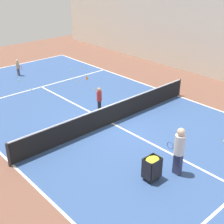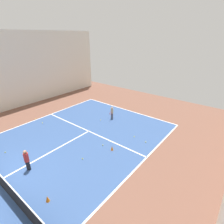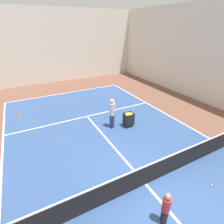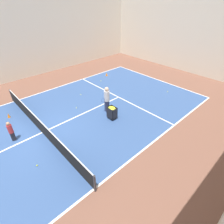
# 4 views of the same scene
# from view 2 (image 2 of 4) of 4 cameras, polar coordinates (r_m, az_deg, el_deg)

# --- Properties ---
(line_baseline_near) EXTENTS (10.02, 0.10, 0.00)m
(line_baseline_near) POSITION_cam_2_polar(r_m,az_deg,el_deg) (17.25, 4.94, 0.64)
(line_baseline_near) COLOR white
(line_baseline_near) RESTS_ON ground
(line_service_near) EXTENTS (10.02, 0.10, 0.00)m
(line_service_near) POSITION_cam_2_polar(r_m,az_deg,el_deg) (13.63, -7.62, -6.22)
(line_service_near) COLOR white
(line_service_near) RESTS_ON ground
(player_near_baseline) EXTENTS (0.23, 0.55, 1.10)m
(player_near_baseline) POSITION_cam_2_polar(r_m,az_deg,el_deg) (15.24, -0.02, 0.06)
(player_near_baseline) COLOR #4C4C56
(player_near_baseline) RESTS_ON ground
(child_midcourt) EXTENTS (0.33, 0.33, 1.27)m
(child_midcourt) POSITION_cam_2_polar(r_m,az_deg,el_deg) (10.70, -26.13, -13.57)
(child_midcourt) COLOR black
(child_midcourt) RESTS_ON ground
(training_cone_1) EXTENTS (0.18, 0.18, 0.31)m
(training_cone_1) POSITION_cam_2_polar(r_m,az_deg,el_deg) (9.10, -20.33, -24.99)
(training_cone_1) COLOR orange
(training_cone_1) RESTS_ON ground
(training_cone_2) EXTENTS (0.17, 0.17, 0.32)m
(training_cone_2) POSITION_cam_2_polar(r_m,az_deg,el_deg) (11.41, 0.01, -11.67)
(training_cone_2) COLOR orange
(training_cone_2) RESTS_ON ground
(tennis_ball_0) EXTENTS (0.07, 0.07, 0.07)m
(tennis_ball_0) POSITION_cam_2_polar(r_m,az_deg,el_deg) (12.87, 7.25, -8.02)
(tennis_ball_0) COLOR yellow
(tennis_ball_0) RESTS_ON ground
(tennis_ball_1) EXTENTS (0.07, 0.07, 0.07)m
(tennis_ball_1) POSITION_cam_2_polar(r_m,az_deg,el_deg) (16.72, -23.74, -2.09)
(tennis_ball_1) COLOR yellow
(tennis_ball_1) RESTS_ON ground
(tennis_ball_3) EXTENTS (0.07, 0.07, 0.07)m
(tennis_ball_3) POSITION_cam_2_polar(r_m,az_deg,el_deg) (10.92, -9.61, -14.79)
(tennis_ball_3) COLOR yellow
(tennis_ball_3) RESTS_ON ground
(tennis_ball_5) EXTENTS (0.07, 0.07, 0.07)m
(tennis_ball_5) POSITION_cam_2_polar(r_m,az_deg,el_deg) (12.42, 10.97, -9.59)
(tennis_ball_5) COLOR yellow
(tennis_ball_5) RESTS_ON ground
(tennis_ball_6) EXTENTS (0.07, 0.07, 0.07)m
(tennis_ball_6) POSITION_cam_2_polar(r_m,az_deg,el_deg) (11.92, -3.03, -10.72)
(tennis_ball_6) COLOR yellow
(tennis_ball_6) RESTS_ON ground
(tennis_ball_7) EXTENTS (0.07, 0.07, 0.07)m
(tennis_ball_7) POSITION_cam_2_polar(r_m,az_deg,el_deg) (15.77, -21.79, -3.31)
(tennis_ball_7) COLOR yellow
(tennis_ball_7) RESTS_ON ground
(tennis_ball_9) EXTENTS (0.07, 0.07, 0.07)m
(tennis_ball_9) POSITION_cam_2_polar(r_m,az_deg,el_deg) (14.05, -9.81, -5.23)
(tennis_ball_9) COLOR yellow
(tennis_ball_9) RESTS_ON ground
(tennis_ball_10) EXTENTS (0.07, 0.07, 0.07)m
(tennis_ball_10) POSITION_cam_2_polar(r_m,az_deg,el_deg) (13.13, -31.52, -11.12)
(tennis_ball_10) COLOR yellow
(tennis_ball_10) RESTS_ON ground
(tennis_ball_13) EXTENTS (0.07, 0.07, 0.07)m
(tennis_ball_13) POSITION_cam_2_polar(r_m,az_deg,el_deg) (15.16, -3.73, -2.63)
(tennis_ball_13) COLOR yellow
(tennis_ball_13) RESTS_ON ground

